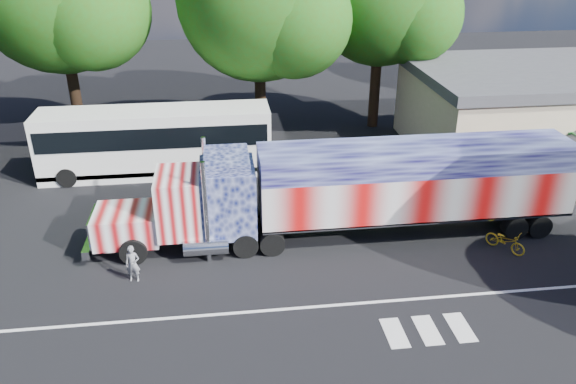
{
  "coord_description": "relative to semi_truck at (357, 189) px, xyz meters",
  "views": [
    {
      "loc": [
        -2.85,
        -19.72,
        13.09
      ],
      "look_at": [
        0.0,
        3.0,
        1.9
      ],
      "focal_mm": 35.0,
      "sensor_mm": 36.0,
      "label": 1
    }
  ],
  "objects": [
    {
      "name": "woman",
      "position": [
        -9.58,
        -2.42,
        -1.57
      ],
      "size": [
        0.61,
        0.43,
        1.57
      ],
      "primitive_type": "imported",
      "rotation": [
        0.0,
        0.0,
        -0.11
      ],
      "color": "slate",
      "rests_on": "ground"
    },
    {
      "name": "tree_n_mid",
      "position": [
        -3.05,
        12.98,
        6.39
      ],
      "size": [
        10.2,
        9.71,
        13.65
      ],
      "color": "black",
      "rests_on": "ground"
    },
    {
      "name": "coach_bus",
      "position": [
        -9.45,
        8.32,
        -0.44
      ],
      "size": [
        12.72,
        2.96,
        3.7
      ],
      "color": "white",
      "rests_on": "ground"
    },
    {
      "name": "ground",
      "position": [
        -2.94,
        -2.02,
        -2.35
      ],
      "size": [
        100.0,
        100.0,
        0.0
      ],
      "primitive_type": "plane",
      "color": "black"
    },
    {
      "name": "semi_truck",
      "position": [
        0.0,
        0.0,
        0.0
      ],
      "size": [
        21.46,
        3.39,
        4.57
      ],
      "color": "black",
      "rests_on": "ground"
    },
    {
      "name": "bicycle",
      "position": [
        6.21,
        -2.1,
        -1.88
      ],
      "size": [
        1.59,
        1.83,
        0.95
      ],
      "primitive_type": "imported",
      "rotation": [
        0.0,
        0.0,
        0.64
      ],
      "color": "gold",
      "rests_on": "ground"
    },
    {
      "name": "lane_markings",
      "position": [
        -1.23,
        -5.79,
        -2.35
      ],
      "size": [
        30.0,
        2.67,
        0.01
      ],
      "color": "silver",
      "rests_on": "ground"
    }
  ]
}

